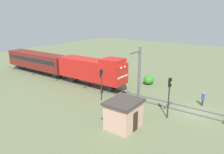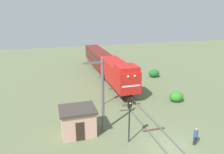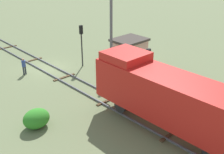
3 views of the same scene
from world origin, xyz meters
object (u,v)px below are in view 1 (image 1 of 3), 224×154
object	(u,v)px
traffic_signal_near	(169,91)
relay_hut	(124,114)
traffic_signal_mid	(101,79)
passenger_car_leading	(37,60)
catenary_mast	(139,82)
locomotive	(93,69)
worker_near_track	(203,98)

from	to	relation	value
traffic_signal_near	relay_hut	world-z (taller)	traffic_signal_near
traffic_signal_near	traffic_signal_mid	size ratio (longest dim) A/B	1.09
passenger_car_leading	relay_hut	xyz separation A→B (m)	(-7.50, -23.72, -1.13)
traffic_signal_mid	catenary_mast	bearing A→B (deg)	-105.06
locomotive	traffic_signal_near	world-z (taller)	locomotive
locomotive	worker_near_track	size ratio (longest dim) A/B	6.82
traffic_signal_near	worker_near_track	xyz separation A→B (m)	(5.60, -2.16, -2.06)
traffic_signal_near	catenary_mast	distance (m)	3.32
passenger_car_leading	worker_near_track	size ratio (longest dim) A/B	8.24
locomotive	passenger_car_leading	size ratio (longest dim) A/B	0.83
locomotive	traffic_signal_mid	xyz separation A→B (m)	(-3.40, -4.38, 0.04)
worker_near_track	relay_hut	size ratio (longest dim) A/B	0.49
worker_near_track	traffic_signal_mid	bearing A→B (deg)	118.36
locomotive	catenary_mast	xyz separation A→B (m)	(-5.06, -10.57, 1.25)
worker_near_track	catenary_mast	world-z (taller)	catenary_mast
passenger_car_leading	traffic_signal_mid	bearing A→B (deg)	-100.86
worker_near_track	catenary_mast	xyz separation A→B (m)	(-7.46, 4.73, 3.03)
passenger_car_leading	catenary_mast	distance (m)	24.48
catenary_mast	relay_hut	bearing A→B (deg)	175.59
traffic_signal_mid	catenary_mast	xyz separation A→B (m)	(-1.66, -6.19, 1.21)
locomotive	catenary_mast	size ratio (longest dim) A/B	1.53
traffic_signal_near	traffic_signal_mid	distance (m)	8.77
traffic_signal_mid	worker_near_track	distance (m)	12.50
worker_near_track	catenary_mast	distance (m)	9.34
relay_hut	catenary_mast	bearing A→B (deg)	-4.41
worker_near_track	relay_hut	bearing A→B (deg)	153.97
traffic_signal_mid	worker_near_track	size ratio (longest dim) A/B	2.37
locomotive	passenger_car_leading	distance (m)	13.34
worker_near_track	catenary_mast	size ratio (longest dim) A/B	0.22
worker_near_track	traffic_signal_near	bearing A→B (deg)	159.34
passenger_car_leading	worker_near_track	world-z (taller)	passenger_car_leading
locomotive	relay_hut	size ratio (longest dim) A/B	3.31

